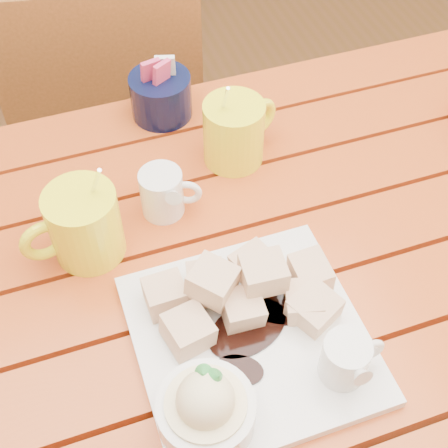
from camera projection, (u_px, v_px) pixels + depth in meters
name	position (u px, v px, depth m)	size (l,w,h in m)	color
table	(237.00, 305.00, 0.95)	(1.20, 0.79, 0.75)	#AA3C16
dessert_plate	(243.00, 345.00, 0.75)	(0.28, 0.28, 0.11)	white
coffee_mug_left	(82.00, 225.00, 0.84)	(0.14, 0.10, 0.16)	#FBF51F
coffee_mug_right	(235.00, 131.00, 0.96)	(0.13, 0.09, 0.16)	#FBF51F
cream_pitcher	(163.00, 192.00, 0.90)	(0.09, 0.08, 0.08)	white
sugar_caddy	(161.00, 95.00, 1.04)	(0.10, 0.10, 0.11)	black
chair_far	(113.00, 118.00, 1.46)	(0.48, 0.48, 0.87)	brown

